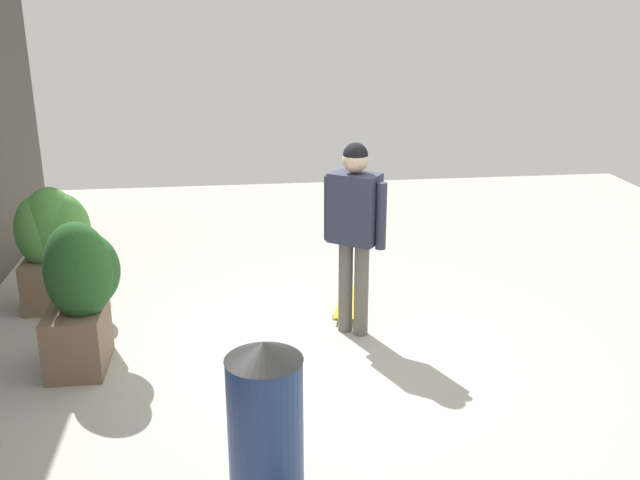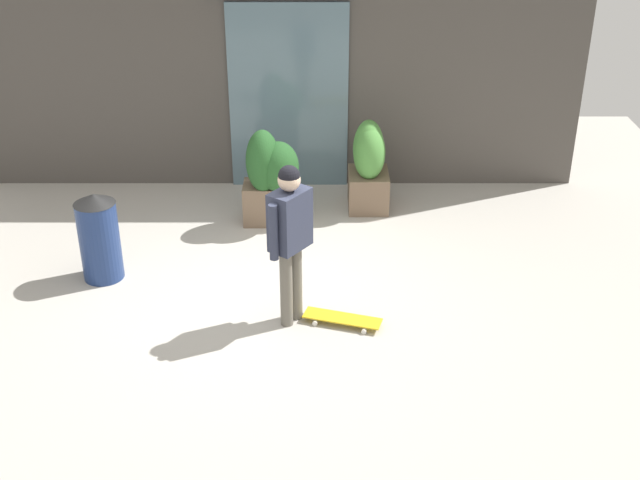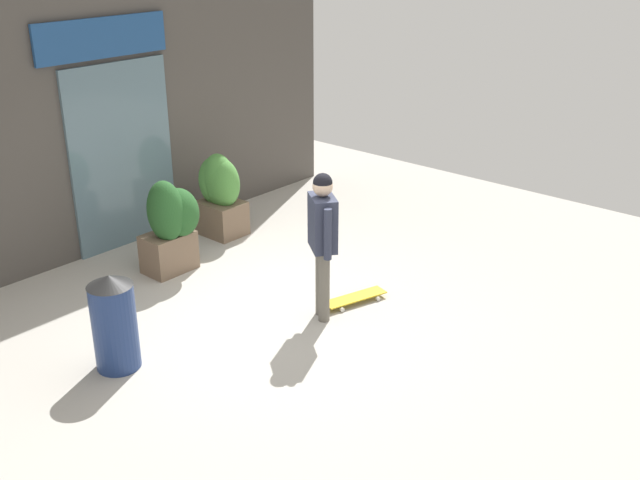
% 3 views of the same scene
% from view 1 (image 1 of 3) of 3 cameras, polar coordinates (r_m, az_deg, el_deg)
% --- Properties ---
extents(ground_plane, '(12.00, 12.00, 0.00)m').
position_cam_1_polar(ground_plane, '(6.31, -0.90, -8.80)').
color(ground_plane, '#B2ADA3').
extents(skateboarder, '(0.46, 0.50, 1.76)m').
position_cam_1_polar(skateboarder, '(6.25, 2.77, 1.67)').
color(skateboarder, '#666056').
rests_on(skateboarder, ground_plane).
extents(skateboard, '(0.85, 0.44, 0.08)m').
position_cam_1_polar(skateboard, '(7.11, 2.38, -4.99)').
color(skateboard, gold).
rests_on(skateboard, ground_plane).
extents(planter_box_left, '(0.72, 0.60, 1.28)m').
position_cam_1_polar(planter_box_left, '(6.11, -18.54, -3.87)').
color(planter_box_left, brown).
rests_on(planter_box_left, ground_plane).
extents(planter_box_right, '(0.53, 0.71, 1.23)m').
position_cam_1_polar(planter_box_right, '(7.39, -20.46, -0.23)').
color(planter_box_right, brown).
rests_on(planter_box_right, ground_plane).
extents(trash_bin, '(0.47, 0.47, 1.05)m').
position_cam_1_polar(trash_bin, '(4.40, -4.38, -14.19)').
color(trash_bin, navy).
rests_on(trash_bin, ground_plane).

